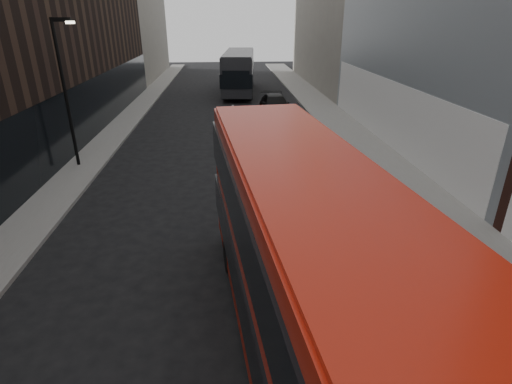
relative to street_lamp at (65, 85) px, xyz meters
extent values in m
cube|color=slate|center=(15.72, 7.00, -4.11)|extent=(3.00, 80.00, 0.15)
cube|color=slate|center=(0.22, 7.00, -4.11)|extent=(2.00, 80.00, 0.15)
cube|color=silver|center=(17.37, 3.00, -2.28)|extent=(0.35, 21.00, 3.80)
cube|color=black|center=(-3.28, 12.00, 2.82)|extent=(5.00, 24.00, 14.00)
cube|color=slate|center=(-3.28, 34.00, 2.32)|extent=(5.00, 20.00, 13.00)
cylinder|color=black|center=(-0.08, 0.00, -0.53)|extent=(0.16, 0.16, 7.00)
cube|color=black|center=(0.32, 0.00, 2.87)|extent=(0.90, 0.15, 0.18)
cube|color=#FFF2CC|center=(0.72, 0.00, 2.75)|extent=(0.35, 0.22, 0.12)
cube|color=#AD1A0A|center=(9.14, -13.32, -1.68)|extent=(3.76, 11.66, 4.17)
cube|color=black|center=(9.14, -13.32, -2.36)|extent=(3.89, 11.72, 1.15)
cube|color=black|center=(9.14, -13.32, -0.59)|extent=(3.89, 11.72, 1.15)
cube|color=black|center=(8.55, -7.59, -2.20)|extent=(2.21, 0.31, 1.46)
cube|color=#AD1A0A|center=(9.14, -13.32, 0.43)|extent=(3.61, 11.19, 0.12)
cylinder|color=black|center=(7.62, -9.79, -3.66)|extent=(0.42, 1.07, 1.04)
cylinder|color=black|center=(9.91, -9.55, -3.66)|extent=(0.42, 1.07, 1.04)
cube|color=black|center=(9.05, 21.70, -2.01)|extent=(3.74, 12.40, 3.44)
cube|color=black|center=(9.05, 21.70, -2.24)|extent=(3.86, 12.46, 1.22)
cube|color=black|center=(8.57, 15.58, -2.07)|extent=(2.36, 0.27, 1.55)
cube|color=black|center=(9.54, 27.82, -2.07)|extent=(2.36, 0.27, 1.55)
cube|color=black|center=(9.05, 21.70, -0.26)|extent=(3.59, 11.90, 0.12)
cylinder|color=black|center=(8.13, 25.70, -3.63)|extent=(0.42, 1.13, 1.11)
cylinder|color=black|center=(10.60, 25.50, -3.63)|extent=(0.42, 1.13, 1.11)
cylinder|color=black|center=(7.51, 17.91, -3.63)|extent=(0.42, 1.13, 1.11)
cylinder|color=black|center=(9.98, 17.71, -3.63)|extent=(0.42, 1.13, 1.11)
imported|color=black|center=(11.28, -2.92, -3.52)|extent=(1.62, 3.92, 1.33)
imported|color=gray|center=(10.56, 4.89, -3.49)|extent=(1.81, 4.29, 1.38)
imported|color=black|center=(11.52, 11.28, -3.43)|extent=(2.26, 5.24, 1.50)
camera|label=1|loc=(7.64, -20.13, 3.00)|focal=28.00mm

